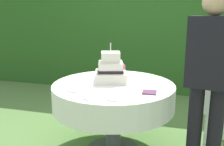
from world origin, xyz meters
TOP-DOWN VIEW (x-y plane):
  - foliage_hedge at (0.00, 2.37)m, footprint 6.75×0.59m
  - cake_table at (0.00, 0.00)m, footprint 1.22×1.22m
  - wedding_cake at (-0.05, 0.09)m, footprint 0.39×0.39m
  - serving_plate_near at (-0.08, -0.47)m, footprint 0.13×0.13m
  - serving_plate_far at (0.11, -0.30)m, footprint 0.10×0.10m
  - serving_plate_left at (0.12, -0.45)m, footprint 0.11×0.11m
  - serving_plate_right at (-0.28, -0.30)m, footprint 0.14×0.14m
  - napkin_stack at (0.38, -0.19)m, footprint 0.13×0.13m
  - garden_chair at (1.05, 0.29)m, footprint 0.48×0.48m
  - standing_person at (0.86, -0.29)m, footprint 0.39×0.26m

SIDE VIEW (x-z plane):
  - garden_chair at x=1.05m, z-range 0.10..0.99m
  - cake_table at x=0.00m, z-range 0.24..0.96m
  - serving_plate_near at x=-0.08m, z-range 0.73..0.74m
  - serving_plate_far at x=0.11m, z-range 0.73..0.74m
  - serving_plate_left at x=0.12m, z-range 0.73..0.74m
  - serving_plate_right at x=-0.28m, z-range 0.73..0.74m
  - napkin_stack at x=0.38m, z-range 0.73..0.74m
  - wedding_cake at x=-0.05m, z-range 0.65..1.05m
  - standing_person at x=0.86m, z-range 0.13..1.73m
  - foliage_hedge at x=0.00m, z-range 0.00..2.41m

